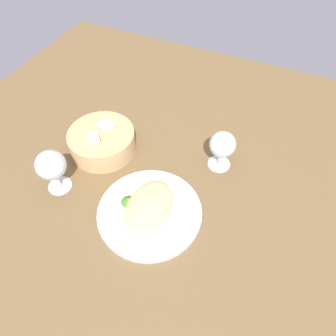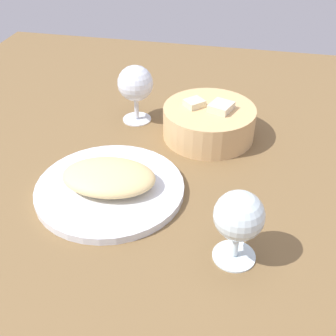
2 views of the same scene
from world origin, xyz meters
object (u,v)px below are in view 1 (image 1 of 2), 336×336
at_px(plate, 150,212).
at_px(wine_glass_far, 51,166).
at_px(bread_basket, 102,141).
at_px(wine_glass_near, 222,146).

distance_m(plate, wine_glass_far, 0.28).
xyz_separation_m(bread_basket, wine_glass_near, (0.09, -0.34, 0.04)).
bearing_deg(bread_basket, wine_glass_far, 167.93).
xyz_separation_m(plate, wine_glass_near, (0.23, -0.11, 0.07)).
relative_size(plate, wine_glass_near, 2.22).
xyz_separation_m(bread_basket, wine_glass_far, (-0.17, 0.04, 0.05)).
bearing_deg(plate, bread_basket, 57.17).
relative_size(plate, bread_basket, 1.38).
relative_size(bread_basket, wine_glass_near, 1.61).
relative_size(plate, wine_glass_far, 2.06).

